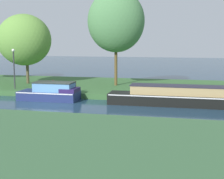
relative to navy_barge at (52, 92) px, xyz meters
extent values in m
plane|color=#1C364B|center=(0.48, -1.20, -0.56)|extent=(120.00, 120.00, 0.00)
cube|color=#366031|center=(0.48, 5.80, -0.36)|extent=(72.00, 10.00, 0.40)
cube|color=navy|center=(-0.21, 0.00, -0.24)|extent=(4.26, 1.76, 0.63)
cube|color=silver|center=(-0.21, 0.00, 0.04)|extent=(4.18, 1.79, 0.07)
cube|color=#588EC2|center=(0.20, 0.00, 0.38)|extent=(2.74, 1.34, 0.61)
cube|color=#272D2A|center=(0.20, 0.00, 0.72)|extent=(2.84, 1.41, 0.06)
cube|color=#26194D|center=(1.37, 0.00, 0.21)|extent=(1.10, 1.48, 0.27)
cube|color=black|center=(9.02, 0.00, -0.20)|extent=(9.55, 1.68, 0.71)
cube|color=silver|center=(9.02, 0.00, 0.12)|extent=(9.36, 1.71, 0.07)
cube|color=tan|center=(9.12, 0.00, 0.43)|extent=(6.73, 1.27, 0.55)
cube|color=#282735|center=(9.12, 0.00, 0.74)|extent=(6.83, 1.34, 0.06)
cylinder|color=brown|center=(-4.40, 5.02, 1.16)|extent=(0.26, 0.26, 2.63)
ellipsoid|color=#64963F|center=(-4.40, 4.63, 3.68)|extent=(4.76, 4.01, 4.42)
cylinder|color=brown|center=(3.52, 5.51, 1.83)|extent=(0.25, 0.25, 3.97)
ellipsoid|color=#4D804B|center=(3.52, 5.49, 5.23)|extent=(4.78, 3.70, 5.16)
cylinder|color=#333338|center=(-3.90, 1.83, 1.30)|extent=(0.10, 0.10, 2.92)
sphere|color=white|center=(-3.90, 1.83, 2.88)|extent=(0.24, 0.24, 0.24)
cylinder|color=#4F2F27|center=(-0.42, 1.32, 0.27)|extent=(0.14, 0.14, 0.86)
cylinder|color=#4C3B31|center=(1.31, 1.32, 0.25)|extent=(0.15, 0.15, 0.82)
camera|label=1|loc=(9.03, -20.91, 3.68)|focal=51.10mm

